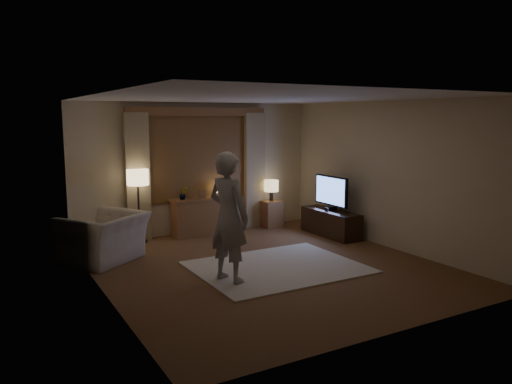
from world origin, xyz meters
TOP-DOWN VIEW (x-y plane):
  - room at (0.00, 0.50)m, footprint 5.04×5.54m
  - rug at (0.10, -0.12)m, footprint 2.50×2.00m
  - sideboard at (-0.01, 2.50)m, footprint 1.20×0.40m
  - picture_frame at (-0.01, 2.50)m, footprint 0.16×0.02m
  - plant at (-0.41, 2.50)m, footprint 0.17×0.13m
  - table_lamp_sideboard at (0.39, 2.50)m, footprint 0.22×0.22m
  - floor_lamp at (-1.29, 2.50)m, footprint 0.40×0.40m
  - armchair at (-2.15, 1.56)m, footprint 1.58×1.55m
  - side_table at (1.55, 2.45)m, footprint 0.40×0.40m
  - table_lamp_side at (1.55, 2.45)m, footprint 0.30×0.30m
  - tv_stand at (2.15, 1.19)m, footprint 0.45×1.40m
  - tv at (2.15, 1.19)m, footprint 0.23×0.94m
  - person at (-0.84, -0.34)m, footprint 0.65×0.78m

SIDE VIEW (x-z plane):
  - rug at x=0.10m, z-range 0.00..0.02m
  - tv_stand at x=2.15m, z-range 0.00..0.50m
  - side_table at x=1.55m, z-range 0.00..0.56m
  - sideboard at x=-0.01m, z-range 0.00..0.70m
  - armchair at x=-2.15m, z-range 0.00..0.78m
  - picture_frame at x=-0.01m, z-range 0.70..0.90m
  - plant at x=-0.41m, z-range 0.70..1.00m
  - table_lamp_side at x=1.55m, z-range 0.65..1.09m
  - tv at x=2.15m, z-range 0.54..1.22m
  - table_lamp_sideboard at x=0.39m, z-range 0.75..1.05m
  - person at x=-0.84m, z-range 0.02..1.85m
  - floor_lamp at x=-1.29m, z-range 0.46..1.83m
  - room at x=0.00m, z-range 0.01..2.65m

